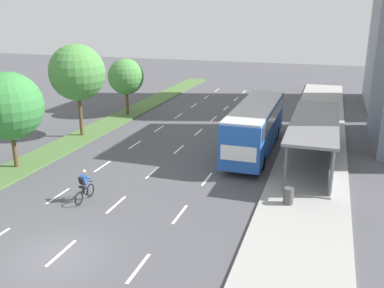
% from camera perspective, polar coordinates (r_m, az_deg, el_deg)
% --- Properties ---
extents(ground_plane, '(140.00, 140.00, 0.00)m').
position_cam_1_polar(ground_plane, '(18.64, -17.79, -14.31)').
color(ground_plane, '#4C4C51').
extents(median_strip, '(2.60, 52.00, 0.12)m').
position_cam_1_polar(median_strip, '(38.49, -10.81, 2.91)').
color(median_strip, '#4C7038').
rests_on(median_strip, ground).
extents(sidewalk_right, '(4.50, 52.00, 0.15)m').
position_cam_1_polar(sidewalk_right, '(33.92, 16.22, 0.55)').
color(sidewalk_right, '#9E9E99').
rests_on(sidewalk_right, ground).
extents(lane_divider_left, '(0.14, 45.26, 0.01)m').
position_cam_1_polar(lane_divider_left, '(33.95, -5.98, 1.06)').
color(lane_divider_left, white).
rests_on(lane_divider_left, ground).
extents(lane_divider_center, '(0.14, 45.26, 0.01)m').
position_cam_1_polar(lane_divider_center, '(32.73, -0.36, 0.53)').
color(lane_divider_center, white).
rests_on(lane_divider_center, ground).
extents(lane_divider_right, '(0.14, 45.26, 0.01)m').
position_cam_1_polar(lane_divider_right, '(31.84, 5.62, -0.05)').
color(lane_divider_right, white).
rests_on(lane_divider_right, ground).
extents(bus_shelter, '(2.90, 11.73, 2.86)m').
position_cam_1_polar(bus_shelter, '(28.16, 16.60, 0.90)').
color(bus_shelter, gray).
rests_on(bus_shelter, sidewalk_right).
extents(bus, '(2.54, 11.29, 3.37)m').
position_cam_1_polar(bus, '(29.87, 8.53, 2.78)').
color(bus, '#2356B2').
rests_on(bus, ground).
extents(cyclist, '(0.46, 1.82, 1.71)m').
position_cam_1_polar(cyclist, '(22.90, -14.33, -5.60)').
color(cyclist, black).
rests_on(cyclist, ground).
extents(median_tree_second, '(4.16, 4.16, 5.99)m').
position_cam_1_polar(median_tree_second, '(28.12, -23.42, 4.69)').
color(median_tree_second, brown).
rests_on(median_tree_second, median_strip).
extents(median_tree_third, '(4.28, 4.28, 7.10)m').
position_cam_1_polar(median_tree_third, '(33.79, -15.20, 9.26)').
color(median_tree_third, brown).
rests_on(median_tree_third, median_strip).
extents(median_tree_fourth, '(3.33, 3.33, 5.26)m').
position_cam_1_polar(median_tree_fourth, '(40.28, -8.89, 8.94)').
color(median_tree_fourth, brown).
rests_on(median_tree_fourth, median_strip).
extents(trash_bin, '(0.52, 0.52, 0.85)m').
position_cam_1_polar(trash_bin, '(22.21, 12.85, -6.83)').
color(trash_bin, '#4C4C51').
rests_on(trash_bin, sidewalk_right).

